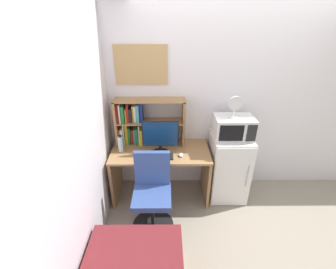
# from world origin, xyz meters

# --- Properties ---
(wall_back) EXTENTS (6.40, 0.04, 2.60)m
(wall_back) POSITION_xyz_m (0.40, 0.02, 1.30)
(wall_back) COLOR silver
(wall_back) RESTS_ON ground_plane
(wall_left) EXTENTS (0.04, 4.40, 2.60)m
(wall_left) POSITION_xyz_m (-1.62, -1.60, 1.30)
(wall_left) COLOR silver
(wall_left) RESTS_ON ground_plane
(desk) EXTENTS (1.29, 0.64, 0.75)m
(desk) POSITION_xyz_m (-0.91, -0.32, 0.52)
(desk) COLOR #997047
(desk) RESTS_ON ground_plane
(hutch_bookshelf) EXTENTS (0.92, 0.25, 0.63)m
(hutch_bookshelf) POSITION_xyz_m (-1.20, -0.11, 1.08)
(hutch_bookshelf) COLOR #997047
(hutch_bookshelf) RESTS_ON desk
(monitor) EXTENTS (0.45, 0.21, 0.44)m
(monitor) POSITION_xyz_m (-0.90, -0.38, 0.99)
(monitor) COLOR black
(monitor) RESTS_ON desk
(keyboard) EXTENTS (0.40, 0.15, 0.02)m
(keyboard) POSITION_xyz_m (-0.94, -0.49, 0.76)
(keyboard) COLOR black
(keyboard) RESTS_ON desk
(computer_mouse) EXTENTS (0.06, 0.08, 0.03)m
(computer_mouse) POSITION_xyz_m (-0.65, -0.46, 0.77)
(computer_mouse) COLOR silver
(computer_mouse) RESTS_ON desk
(water_bottle) EXTENTS (0.07, 0.07, 0.23)m
(water_bottle) POSITION_xyz_m (-1.42, -0.33, 0.86)
(water_bottle) COLOR silver
(water_bottle) RESTS_ON desk
(mini_fridge) EXTENTS (0.50, 0.55, 0.93)m
(mini_fridge) POSITION_xyz_m (0.02, -0.30, 0.47)
(mini_fridge) COLOR white
(mini_fridge) RESTS_ON ground_plane
(microwave) EXTENTS (0.48, 0.35, 0.27)m
(microwave) POSITION_xyz_m (0.02, -0.29, 1.07)
(microwave) COLOR silver
(microwave) RESTS_ON mini_fridge
(desk_fan) EXTENTS (0.17, 0.11, 0.27)m
(desk_fan) POSITION_xyz_m (0.00, -0.30, 1.36)
(desk_fan) COLOR silver
(desk_fan) RESTS_ON microwave
(desk_chair) EXTENTS (0.50, 0.50, 0.96)m
(desk_chair) POSITION_xyz_m (-0.99, -0.84, 0.43)
(desk_chair) COLOR black
(desk_chair) RESTS_ON ground_plane
(wall_corkboard) EXTENTS (0.65, 0.02, 0.48)m
(wall_corkboard) POSITION_xyz_m (-1.14, -0.01, 1.79)
(wall_corkboard) COLOR tan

